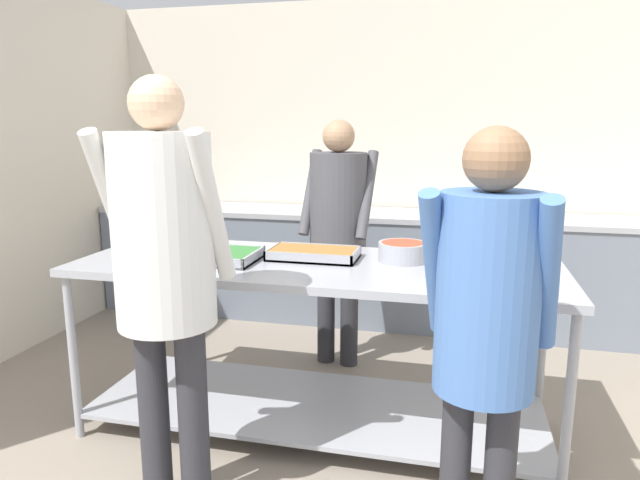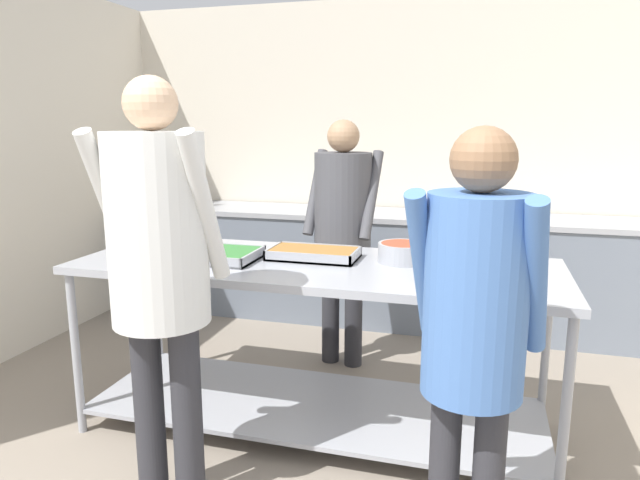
{
  "view_description": "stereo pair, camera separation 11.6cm",
  "coord_description": "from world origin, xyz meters",
  "views": [
    {
      "loc": [
        0.58,
        -1.15,
        1.62
      ],
      "look_at": [
        -0.12,
        1.72,
        1.02
      ],
      "focal_mm": 32.0,
      "sensor_mm": 36.0,
      "label": 1
    },
    {
      "loc": [
        0.69,
        -1.12,
        1.62
      ],
      "look_at": [
        -0.12,
        1.72,
        1.02
      ],
      "focal_mm": 32.0,
      "sensor_mm": 36.0,
      "label": 2
    }
  ],
  "objects": [
    {
      "name": "wall_rear",
      "position": [
        0.0,
        3.82,
        1.32
      ],
      "size": [
        5.02,
        0.06,
        2.65
      ],
      "color": "beige",
      "rests_on": "ground_plane"
    },
    {
      "name": "back_counter",
      "position": [
        0.0,
        3.45,
        0.46
      ],
      "size": [
        4.86,
        0.65,
        0.92
      ],
      "color": "slate",
      "rests_on": "ground_plane"
    },
    {
      "name": "serving_counter",
      "position": [
        -0.12,
        1.62,
        0.62
      ],
      "size": [
        2.48,
        0.88,
        0.92
      ],
      "color": "#9EA0A8",
      "rests_on": "ground_plane"
    },
    {
      "name": "broccoli_bowl",
      "position": [
        -0.94,
        1.35,
        0.96
      ],
      "size": [
        0.18,
        0.18,
        0.09
      ],
      "color": "#3D668C",
      "rests_on": "serving_counter"
    },
    {
      "name": "serving_tray_roast",
      "position": [
        -0.62,
        1.55,
        0.95
      ],
      "size": [
        0.39,
        0.33,
        0.05
      ],
      "color": "#9EA0A8",
      "rests_on": "serving_counter"
    },
    {
      "name": "serving_tray_vegetables",
      "position": [
        -0.15,
        1.71,
        0.95
      ],
      "size": [
        0.47,
        0.27,
        0.05
      ],
      "color": "#9EA0A8",
      "rests_on": "serving_counter"
    },
    {
      "name": "sauce_pan",
      "position": [
        0.31,
        1.76,
        0.98
      ],
      "size": [
        0.39,
        0.25,
        0.1
      ],
      "color": "#9EA0A8",
      "rests_on": "serving_counter"
    },
    {
      "name": "plate_stack",
      "position": [
        0.67,
        1.58,
        0.95
      ],
      "size": [
        0.24,
        0.24,
        0.06
      ],
      "color": "white",
      "rests_on": "serving_counter"
    },
    {
      "name": "guest_serving_left",
      "position": [
        -0.54,
        0.85,
        1.11
      ],
      "size": [
        0.5,
        0.4,
        1.81
      ],
      "color": "#2D2D33",
      "rests_on": "ground_plane"
    },
    {
      "name": "guest_serving_right",
      "position": [
        0.69,
        0.75,
        1.0
      ],
      "size": [
        0.48,
        0.38,
        1.62
      ],
      "color": "#2D2D33",
      "rests_on": "ground_plane"
    },
    {
      "name": "cook_behind_counter",
      "position": [
        -0.19,
        2.5,
        1.02
      ],
      "size": [
        0.51,
        0.38,
        1.66
      ],
      "color": "#2D2D33",
      "rests_on": "ground_plane"
    },
    {
      "name": "water_bottle",
      "position": [
        -1.65,
        3.4,
        1.04
      ],
      "size": [
        0.07,
        0.07,
        0.26
      ],
      "color": "silver",
      "rests_on": "back_counter"
    }
  ]
}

